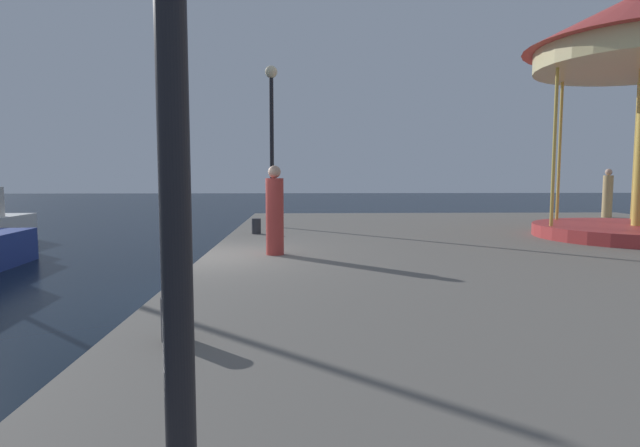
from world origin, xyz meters
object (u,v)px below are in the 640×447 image
(lamp_post_mid_promenade, at_px, (272,119))
(person_by_the_water, at_px, (275,213))
(bollard_north, at_px, (174,319))
(bollard_center, at_px, (256,226))
(person_near_carousel, at_px, (608,195))

(lamp_post_mid_promenade, bearing_deg, person_by_the_water, -86.40)
(lamp_post_mid_promenade, bearing_deg, bollard_north, -91.72)
(bollard_center, relative_size, person_near_carousel, 0.23)
(bollard_center, distance_m, person_by_the_water, 3.71)
(bollard_center, xyz_separation_m, person_near_carousel, (12.32, 4.93, 0.63))
(bollard_north, bearing_deg, lamp_post_mid_promenade, 88.28)
(person_near_carousel, bearing_deg, bollard_center, -158.18)
(bollard_north, xyz_separation_m, person_by_the_water, (0.67, 5.19, 0.60))
(bollard_center, distance_m, person_near_carousel, 13.29)
(lamp_post_mid_promenade, xyz_separation_m, person_near_carousel, (12.00, 3.05, -2.34))
(person_by_the_water, bearing_deg, bollard_center, 100.44)
(bollard_center, bearing_deg, bollard_north, -90.01)
(lamp_post_mid_promenade, xyz_separation_m, bollard_center, (-0.32, -1.88, -2.97))
(lamp_post_mid_promenade, distance_m, person_near_carousel, 12.61)
(lamp_post_mid_promenade, relative_size, bollard_north, 11.73)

